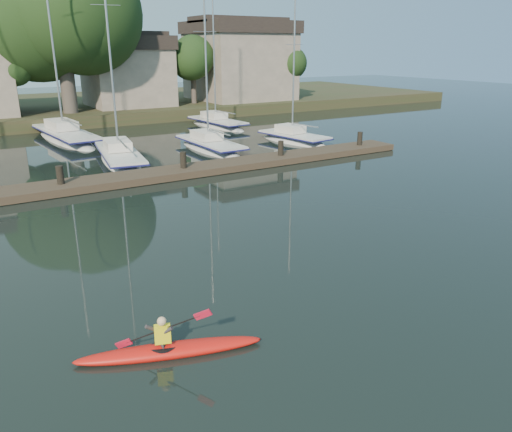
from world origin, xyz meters
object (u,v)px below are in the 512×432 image
kayak (169,348)px  sailboat_4 (294,144)px  sailboat_2 (120,164)px  sailboat_3 (210,153)px  sailboat_6 (66,143)px  dock (127,179)px  sailboat_7 (217,129)px

kayak → sailboat_4: (16.96, 19.14, -0.34)m
kayak → sailboat_2: size_ratio=0.28×
sailboat_3 → sailboat_6: sailboat_6 is taller
kayak → sailboat_4: bearing=67.1°
sailboat_6 → sailboat_4: bearing=-39.5°
dock → sailboat_3: sailboat_3 is taller
sailboat_2 → sailboat_7: (10.81, 8.80, -0.01)m
sailboat_3 → sailboat_6: bearing=128.9°
sailboat_4 → kayak: bearing=-140.0°
dock → kayak: bearing=-104.2°
sailboat_2 → dock: bearing=-95.1°
kayak → sailboat_3: bearing=80.0°
sailboat_6 → dock: bearing=-95.2°
dock → sailboat_3: (7.11, 5.26, -0.39)m
sailboat_2 → sailboat_3: size_ratio=1.16×
kayak → sailboat_7: bearing=79.6°
dock → sailboat_2: 5.11m
sailboat_4 → sailboat_6: size_ratio=0.64×
sailboat_2 → kayak: bearing=-95.7°
sailboat_3 → sailboat_6: size_ratio=0.70×
sailboat_4 → sailboat_7: bearing=89.8°
dock → sailboat_6: 13.77m
dock → sailboat_3: size_ratio=2.75×
sailboat_7 → kayak: bearing=-124.3°
sailboat_6 → kayak: bearing=-102.7°
kayak → sailboat_4: sailboat_4 is taller
sailboat_3 → kayak: bearing=-119.8°
sailboat_3 → sailboat_4: size_ratio=1.10×
kayak → dock: size_ratio=0.12×
dock → sailboat_3: bearing=36.5°
sailboat_4 → sailboat_2: bearing=170.4°
sailboat_6 → sailboat_7: sailboat_6 is taller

